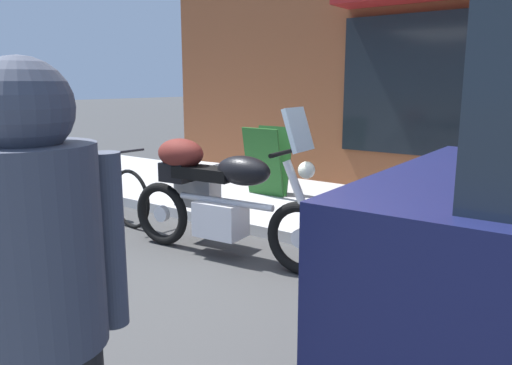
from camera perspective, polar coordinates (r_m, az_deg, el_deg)
ground_plane at (r=3.98m, az=-5.60°, el=-12.09°), size 80.00×80.00×0.00m
touring_motorcycle at (r=4.57m, az=-4.70°, el=-1.09°), size 2.15×0.62×1.39m
parked_bicycle at (r=6.07m, az=-17.23°, el=-0.72°), size 1.75×0.48×0.92m
pedestrian_walking at (r=1.60m, az=-23.85°, el=-9.60°), size 0.44×0.55×1.66m
sandwich_board_sign at (r=6.55m, az=1.35°, el=2.47°), size 0.55×0.41×0.89m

